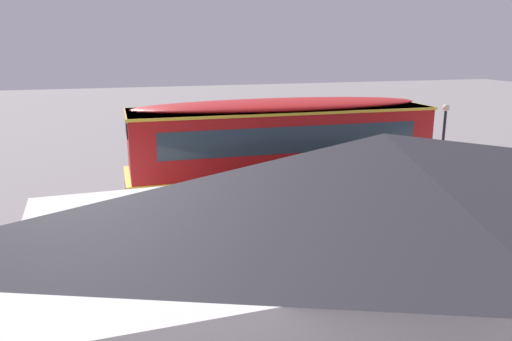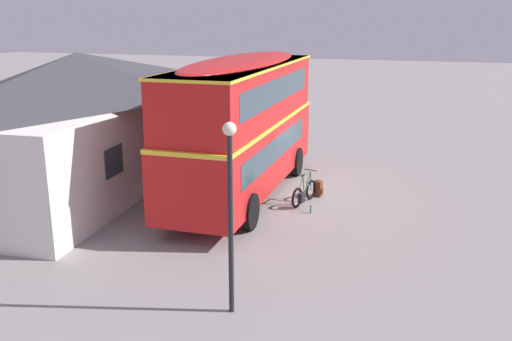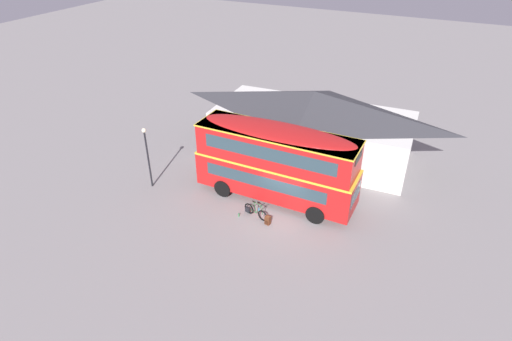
# 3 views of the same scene
# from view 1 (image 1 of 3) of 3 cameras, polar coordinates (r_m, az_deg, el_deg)

# --- Properties ---
(ground_plane) EXTENTS (120.00, 120.00, 0.00)m
(ground_plane) POSITION_cam_1_polar(r_m,az_deg,el_deg) (17.92, -1.54, -7.03)
(ground_plane) COLOR gray
(double_decker_bus) EXTENTS (9.74, 2.71, 4.79)m
(double_decker_bus) POSITION_cam_1_polar(r_m,az_deg,el_deg) (16.27, 2.73, 0.51)
(double_decker_bus) COLOR black
(double_decker_bus) RESTS_ON ground
(touring_bicycle) EXTENTS (1.67, 0.60, 1.06)m
(touring_bicycle) POSITION_cam_1_polar(r_m,az_deg,el_deg) (19.02, 1.42, -4.53)
(touring_bicycle) COLOR black
(touring_bicycle) RESTS_ON ground
(backpack_on_ground) EXTENTS (0.33, 0.35, 0.59)m
(backpack_on_ground) POSITION_cam_1_polar(r_m,az_deg,el_deg) (19.07, -1.62, -4.71)
(backpack_on_ground) COLOR #592D19
(backpack_on_ground) RESTS_ON ground
(water_bottle_green_metal) EXTENTS (0.06, 0.06, 0.25)m
(water_bottle_green_metal) POSITION_cam_1_polar(r_m,az_deg,el_deg) (19.72, 3.37, -4.64)
(water_bottle_green_metal) COLOR green
(water_bottle_green_metal) RESTS_ON ground
(pub_building) EXTENTS (14.27, 7.11, 4.80)m
(pub_building) POSITION_cam_1_polar(r_m,az_deg,el_deg) (10.83, 13.47, -8.25)
(pub_building) COLOR silver
(pub_building) RESTS_ON ground
(street_lamp) EXTENTS (0.28, 0.28, 4.12)m
(street_lamp) POSITION_cam_1_polar(r_m,az_deg,el_deg) (21.77, 20.33, 3.02)
(street_lamp) COLOR black
(street_lamp) RESTS_ON ground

